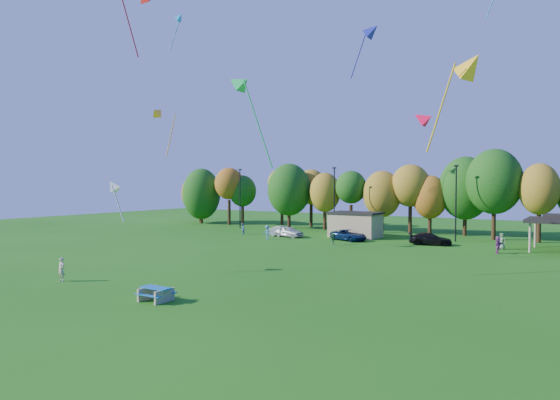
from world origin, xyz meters
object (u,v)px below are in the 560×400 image
Objects in this scene: kite_flyer at (61,269)px; car_d at (430,239)px; picnic_table at (156,293)px; car_a at (289,232)px; car_c at (349,235)px; car_b at (283,231)px.

car_d is at bearing 66.10° from kite_flyer.
kite_flyer is at bearing 175.85° from picnic_table.
car_a is 8.13m from car_c.
car_c is at bearing -95.28° from car_b.
kite_flyer is 33.22m from car_a.
car_d is at bearing -93.45° from car_b.
car_b is (-2.43, 33.48, -0.19)m from kite_flyer.
picnic_table is 0.48× the size of car_b.
car_c is (9.07, 0.37, -0.00)m from car_b.
car_a is 0.86× the size of car_c.
kite_flyer reaches higher than car_b.
car_a is 1.01m from car_b.
picnic_table is 34.58m from car_c.
kite_flyer is (-10.04, 0.56, 0.37)m from picnic_table.
car_c is (-3.40, 34.41, 0.18)m from picnic_table.
car_d is at bearing 79.17° from picnic_table.
car_d is (17.68, 1.64, -0.01)m from car_a.
car_a reaches higher than car_d.
car_a reaches higher than picnic_table.
kite_flyer is at bearing 141.18° from car_d.
picnic_table is at bearing 156.25° from car_d.
kite_flyer reaches higher than car_a.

